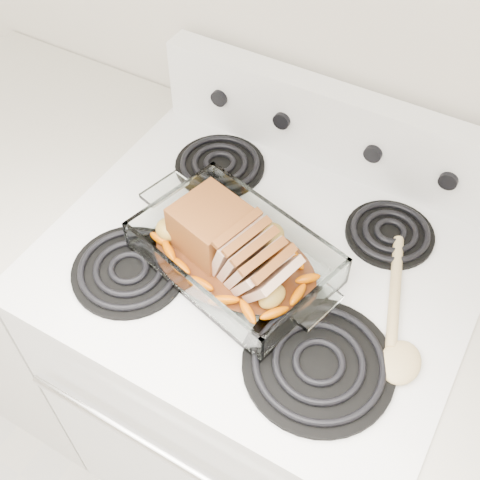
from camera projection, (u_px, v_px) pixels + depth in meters
The scene contains 6 objects.
electric_range at pixel (257, 367), 1.48m from camera, with size 0.78×0.70×1.12m.
counter_left at pixel (51, 264), 1.70m from camera, with size 0.58×0.68×0.93m.
baking_dish at pixel (234, 258), 1.08m from camera, with size 0.34×0.23×0.07m.
pork_roast at pixel (223, 241), 1.07m from camera, with size 0.24×0.12×0.09m.
roast_vegetables at pixel (242, 242), 1.10m from camera, with size 0.33×0.18×0.04m.
wooden_spoon at pixel (398, 330), 1.01m from camera, with size 0.14×0.29×0.02m.
Camera 1 is at (0.31, 1.03, 1.82)m, focal length 45.00 mm.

